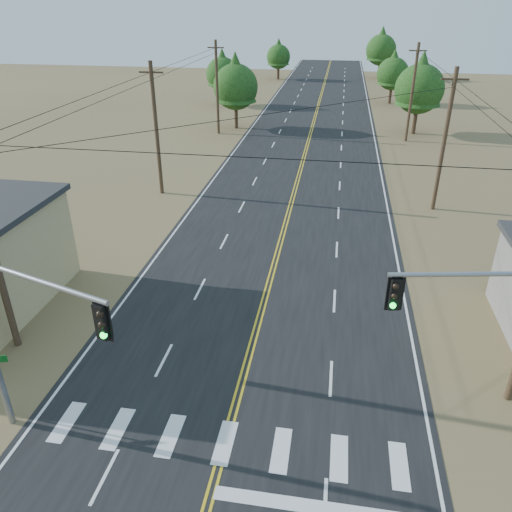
# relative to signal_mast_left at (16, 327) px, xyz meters

# --- Properties ---
(road) EXTENTS (15.00, 200.00, 0.02)m
(road) POSITION_rel_signal_mast_left_xyz_m (6.37, 22.84, -4.83)
(road) COLOR black
(road) RESTS_ON ground
(utility_pole_left_mid) EXTENTS (1.80, 0.30, 10.00)m
(utility_pole_left_mid) POSITION_rel_signal_mast_left_xyz_m (-4.13, 24.84, 0.28)
(utility_pole_left_mid) COLOR #4C3826
(utility_pole_left_mid) RESTS_ON ground
(utility_pole_left_far) EXTENTS (1.80, 0.30, 10.00)m
(utility_pole_left_far) POSITION_rel_signal_mast_left_xyz_m (-4.13, 44.84, 0.28)
(utility_pole_left_far) COLOR #4C3826
(utility_pole_left_far) RESTS_ON ground
(utility_pole_right_mid) EXTENTS (1.80, 0.30, 10.00)m
(utility_pole_right_mid) POSITION_rel_signal_mast_left_xyz_m (16.87, 24.84, 0.28)
(utility_pole_right_mid) COLOR #4C3826
(utility_pole_right_mid) RESTS_ON ground
(utility_pole_right_far) EXTENTS (1.80, 0.30, 10.00)m
(utility_pole_right_far) POSITION_rel_signal_mast_left_xyz_m (16.87, 44.84, 0.28)
(utility_pole_right_far) COLOR #4C3826
(utility_pole_right_far) RESTS_ON ground
(signal_mast_left) EXTENTS (5.70, 2.10, 7.15)m
(signal_mast_left) POSITION_rel_signal_mast_left_xyz_m (0.00, 0.00, 0.00)
(signal_mast_left) COLOR gray
(signal_mast_left) RESTS_ON ground
(street_sign) EXTENTS (0.81, 0.25, 2.80)m
(street_sign) POSITION_rel_signal_mast_left_xyz_m (-1.86, 0.84, -2.96)
(street_sign) COLOR gray
(street_sign) RESTS_ON ground
(tree_left_near) EXTENTS (5.18, 5.18, 8.64)m
(tree_left_near) POSITION_rel_signal_mast_left_xyz_m (-2.63, 47.77, 0.44)
(tree_left_near) COLOR #3F2D1E
(tree_left_near) RESTS_ON ground
(tree_left_mid) EXTENTS (4.67, 4.67, 7.78)m
(tree_left_mid) POSITION_rel_signal_mast_left_xyz_m (-7.31, 61.55, -0.08)
(tree_left_mid) COLOR #3F2D1E
(tree_left_mid) RESTS_ON ground
(tree_left_far) EXTENTS (4.41, 4.41, 7.35)m
(tree_left_far) POSITION_rel_signal_mast_left_xyz_m (-2.63, 88.42, -0.35)
(tree_left_far) COLOR #3F2D1E
(tree_left_far) RESTS_ON ground
(tree_right_near) EXTENTS (5.39, 5.39, 8.99)m
(tree_right_near) POSITION_rel_signal_mast_left_xyz_m (18.06, 48.40, 0.66)
(tree_right_near) COLOR #3F2D1E
(tree_right_near) RESTS_ON ground
(tree_right_mid) EXTENTS (4.55, 4.55, 7.59)m
(tree_right_mid) POSITION_rel_signal_mast_left_xyz_m (16.68, 66.78, -0.20)
(tree_right_mid) COLOR #3F2D1E
(tree_right_mid) RESTS_ON ground
(tree_right_far) EXTENTS (5.60, 5.60, 9.33)m
(tree_right_far) POSITION_rel_signal_mast_left_xyz_m (16.37, 92.62, 0.87)
(tree_right_far) COLOR #3F2D1E
(tree_right_far) RESTS_ON ground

